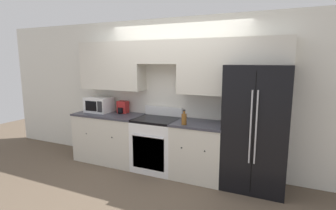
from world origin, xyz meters
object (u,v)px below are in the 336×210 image
Objects in this scene: oven_range at (157,144)px; bottle at (184,119)px; refrigerator at (256,128)px; microwave at (99,105)px.

bottle is at bearing -18.80° from oven_range.
refrigerator reaches higher than bottle.
refrigerator is at bearing 12.85° from bottle.
bottle is (0.58, -0.20, 0.54)m from oven_range.
oven_range is 2.29× the size of microwave.
oven_range is 4.61× the size of bottle.
oven_range is 1.68m from refrigerator.
bottle reaches higher than oven_range.
refrigerator is 3.92× the size of microwave.
oven_range is 1.40m from microwave.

